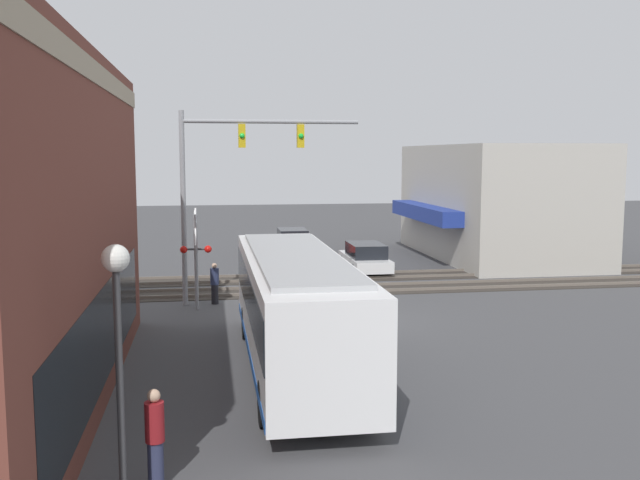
% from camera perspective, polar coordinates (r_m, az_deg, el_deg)
% --- Properties ---
extents(ground_plane, '(120.00, 120.00, 0.00)m').
position_cam_1_polar(ground_plane, '(24.99, 3.06, -6.63)').
color(ground_plane, '#424244').
extents(shop_building, '(13.88, 8.43, 6.36)m').
position_cam_1_polar(shop_building, '(41.88, 13.81, 3.01)').
color(shop_building, '#B2ADA3').
rests_on(shop_building, ground).
extents(city_bus, '(11.47, 2.59, 3.19)m').
position_cam_1_polar(city_bus, '(19.27, -1.96, -5.30)').
color(city_bus, white).
rests_on(city_bus, ground).
extents(traffic_signal_gantry, '(0.42, 6.91, 7.49)m').
position_cam_1_polar(traffic_signal_gantry, '(27.75, -7.21, 5.86)').
color(traffic_signal_gantry, gray).
rests_on(traffic_signal_gantry, ground).
extents(crossing_signal, '(1.41, 1.18, 3.81)m').
position_cam_1_polar(crossing_signal, '(27.09, -9.90, -0.74)').
color(crossing_signal, gray).
rests_on(crossing_signal, ground).
extents(streetlamp, '(0.44, 0.44, 4.44)m').
position_cam_1_polar(streetlamp, '(11.79, -15.79, -8.93)').
color(streetlamp, '#38383A').
rests_on(streetlamp, ground).
extents(rail_track_near, '(2.60, 60.00, 0.15)m').
position_cam_1_polar(rail_track_near, '(30.75, 0.73, -4.02)').
color(rail_track_near, '#332D28').
rests_on(rail_track_near, ground).
extents(rail_track_far, '(2.60, 60.00, 0.15)m').
position_cam_1_polar(rail_track_far, '(33.86, -0.17, -3.02)').
color(rail_track_far, '#332D28').
rests_on(rail_track_far, ground).
extents(parked_car_white, '(4.69, 1.82, 1.46)m').
position_cam_1_polar(parked_car_white, '(35.54, 3.64, -1.49)').
color(parked_car_white, silver).
rests_on(parked_car_white, ground).
extents(parked_car_red, '(4.32, 1.82, 1.47)m').
position_cam_1_polar(parked_car_red, '(42.26, -2.24, -0.16)').
color(parked_car_red, '#B21E19').
rests_on(parked_car_red, ground).
extents(pedestrian_at_crossing, '(0.34, 0.34, 1.62)m').
position_cam_1_polar(pedestrian_at_crossing, '(28.21, -8.43, -3.45)').
color(pedestrian_at_crossing, black).
rests_on(pedestrian_at_crossing, ground).
extents(pedestrian_by_lamp, '(0.34, 0.34, 1.79)m').
position_cam_1_polar(pedestrian_by_lamp, '(13.18, -13.07, -15.15)').
color(pedestrian_by_lamp, '#2D3351').
rests_on(pedestrian_by_lamp, ground).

